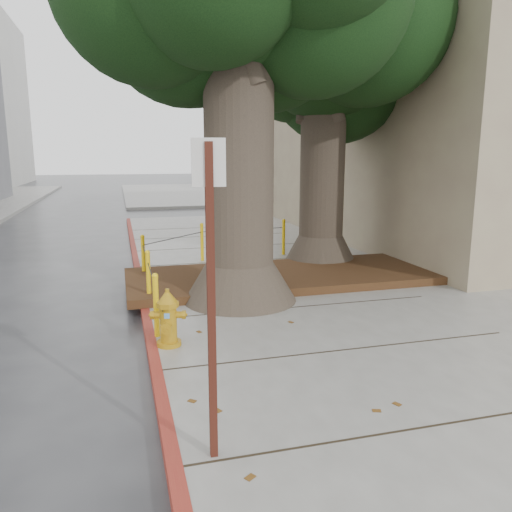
{
  "coord_description": "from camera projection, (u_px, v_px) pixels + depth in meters",
  "views": [
    {
      "loc": [
        -2.34,
        -5.8,
        2.73
      ],
      "look_at": [
        -0.2,
        1.96,
        1.1
      ],
      "focal_mm": 35.0,
      "sensor_mm": 36.0,
      "label": 1
    }
  ],
  "objects": [
    {
      "name": "planter_bed",
      "position": [
        282.0,
        276.0,
        10.51
      ],
      "size": [
        6.4,
        2.6,
        0.16
      ],
      "primitive_type": "cube",
      "color": "black",
      "rests_on": "sidewalk_main"
    },
    {
      "name": "building_side_grey",
      "position": [
        418.0,
        115.0,
        41.4
      ],
      "size": [
        12.0,
        14.0,
        12.0
      ],
      "primitive_type": "cube",
      "color": "slate",
      "rests_on": "ground"
    },
    {
      "name": "sidewalk_far",
      "position": [
        236.0,
        192.0,
        36.53
      ],
      "size": [
        16.0,
        20.0,
        0.15
      ],
      "primitive_type": "cube",
      "color": "slate",
      "rests_on": "ground"
    },
    {
      "name": "signpost",
      "position": [
        211.0,
        286.0,
        4.07
      ],
      "size": [
        0.27,
        0.07,
        2.72
      ],
      "rotation": [
        0.0,
        0.0,
        -0.04
      ],
      "color": "#471911",
      "rests_on": "sidewalk_main"
    },
    {
      "name": "bollard_ring",
      "position": [
        195.0,
        256.0,
        10.41
      ],
      "size": [
        3.79,
        5.39,
        0.95
      ],
      "color": "yellow",
      "rests_on": "sidewalk_main"
    },
    {
      "name": "building_corner",
      "position": [
        504.0,
        84.0,
        16.27
      ],
      "size": [
        12.0,
        13.0,
        10.0
      ],
      "primitive_type": "cube",
      "color": "gray",
      "rests_on": "ground"
    },
    {
      "name": "car_silver",
      "position": [
        283.0,
        198.0,
        24.87
      ],
      "size": [
        3.92,
        1.93,
        1.29
      ],
      "primitive_type": "imported",
      "rotation": [
        0.0,
        0.0,
        1.46
      ],
      "color": "#9A9A9F",
      "rests_on": "ground"
    },
    {
      "name": "car_red",
      "position": [
        362.0,
        197.0,
        26.05
      ],
      "size": [
        3.59,
        1.34,
        1.17
      ],
      "primitive_type": "imported",
      "rotation": [
        0.0,
        0.0,
        1.54
      ],
      "color": "maroon",
      "rests_on": "ground"
    },
    {
      "name": "curb_red",
      "position": [
        146.0,
        315.0,
        8.46
      ],
      "size": [
        0.14,
        26.0,
        0.16
      ],
      "primitive_type": "cube",
      "color": "maroon",
      "rests_on": "ground"
    },
    {
      "name": "ground",
      "position": [
        310.0,
        364.0,
        6.64
      ],
      "size": [
        140.0,
        140.0,
        0.0
      ],
      "primitive_type": "plane",
      "color": "#28282B",
      "rests_on": "ground"
    },
    {
      "name": "fire_hydrant",
      "position": [
        168.0,
        318.0,
        6.82
      ],
      "size": [
        0.43,
        0.41,
        0.81
      ],
      "rotation": [
        0.0,
        0.0,
        -0.23
      ],
      "color": "#BA8613",
      "rests_on": "sidewalk_main"
    },
    {
      "name": "tree_far",
      "position": [
        337.0,
        53.0,
        11.35
      ],
      "size": [
        4.5,
        3.8,
        7.17
      ],
      "color": "#4C3F33",
      "rests_on": "sidewalk_main"
    },
    {
      "name": "building_side_white",
      "position": [
        390.0,
        129.0,
        34.47
      ],
      "size": [
        10.0,
        10.0,
        9.0
      ],
      "primitive_type": "cube",
      "color": "silver",
      "rests_on": "ground"
    }
  ]
}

